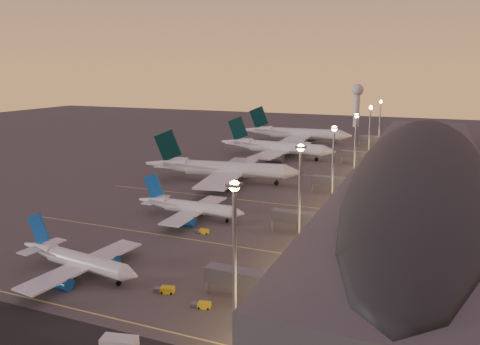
% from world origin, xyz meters
% --- Properties ---
extents(ground, '(700.00, 700.00, 0.00)m').
position_xyz_m(ground, '(0.00, 0.00, 0.00)').
color(ground, '#3C3A37').
extents(airliner_narrow_south, '(33.74, 30.34, 12.05)m').
position_xyz_m(airliner_narrow_south, '(-3.79, -32.62, 3.11)').
color(airliner_narrow_south, silver).
rests_on(airliner_narrow_south, ground).
extents(airliner_narrow_north, '(34.93, 31.06, 12.53)m').
position_xyz_m(airliner_narrow_north, '(-0.18, 11.09, 3.24)').
color(airliner_narrow_north, silver).
rests_on(airliner_narrow_north, ground).
extents(airliner_wide_near, '(62.75, 57.76, 20.10)m').
position_xyz_m(airliner_wide_near, '(-10.25, 55.63, 5.18)').
color(airliner_wide_near, silver).
rests_on(airliner_wide_near, ground).
extents(airliner_wide_mid, '(61.56, 56.31, 19.69)m').
position_xyz_m(airliner_wide_mid, '(-6.99, 113.96, 5.07)').
color(airliner_wide_mid, silver).
rests_on(airliner_wide_mid, ground).
extents(airliner_wide_far, '(66.69, 60.73, 21.35)m').
position_xyz_m(airliner_wide_far, '(-11.12, 164.82, 5.50)').
color(airliner_wide_far, silver).
rests_on(airliner_wide_far, ground).
extents(terminal_building, '(56.35, 255.00, 17.46)m').
position_xyz_m(terminal_building, '(61.84, 72.47, 8.78)').
color(terminal_building, '#47484C').
rests_on(terminal_building, ground).
extents(light_masts, '(2.20, 217.20, 25.90)m').
position_xyz_m(light_masts, '(36.00, 65.00, 17.55)').
color(light_masts, slate).
rests_on(light_masts, ground).
extents(radar_tower, '(9.00, 9.00, 32.50)m').
position_xyz_m(radar_tower, '(10.00, 260.00, 21.87)').
color(radar_tower, silver).
rests_on(radar_tower, ground).
extents(service_lane, '(260.00, 16.00, 0.01)m').
position_xyz_m(service_lane, '(0.00, -56.00, 0.01)').
color(service_lane, black).
rests_on(service_lane, ground).
extents(lane_markings, '(90.00, 180.36, 0.00)m').
position_xyz_m(lane_markings, '(0.00, 40.00, 0.01)').
color(lane_markings, '#D8C659').
rests_on(lane_markings, ground).
extents(baggage_tug_a, '(4.28, 2.48, 1.20)m').
position_xyz_m(baggage_tug_a, '(18.08, -33.00, 0.55)').
color(baggage_tug_a, gold).
rests_on(baggage_tug_a, ground).
extents(baggage_tug_b, '(3.77, 2.09, 1.06)m').
position_xyz_m(baggage_tug_b, '(27.55, -35.60, 0.49)').
color(baggage_tug_b, gold).
rests_on(baggage_tug_b, ground).
extents(baggage_tug_c, '(3.91, 1.95, 1.12)m').
position_xyz_m(baggage_tug_c, '(9.43, 0.40, 0.51)').
color(baggage_tug_c, gold).
rests_on(baggage_tug_c, ground).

